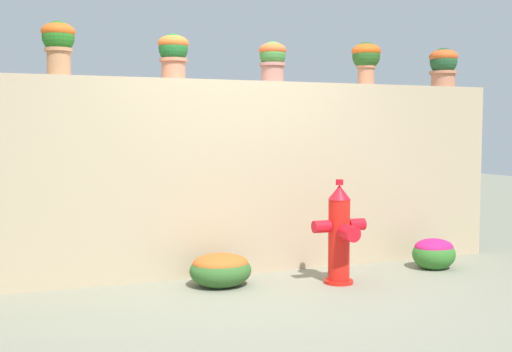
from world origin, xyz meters
TOP-DOWN VIEW (x-y plane):
  - ground_plane at (0.00, 0.00)m, footprint 24.00×24.00m
  - stone_wall at (0.00, 0.99)m, footprint 5.74×0.40m
  - potted_plant_1 at (-1.51, 0.96)m, footprint 0.29×0.29m
  - potted_plant_2 at (-0.50, 1.01)m, footprint 0.28×0.28m
  - potted_plant_3 at (0.47, 0.96)m, footprint 0.27×0.27m
  - potted_plant_4 at (1.53, 0.99)m, footprint 0.30×0.30m
  - potted_plant_5 at (2.49, 0.98)m, footprint 0.31×0.31m
  - fire_hydrant at (0.77, 0.14)m, footprint 0.50×0.39m
  - flower_bush_left at (-0.24, 0.44)m, footprint 0.55×0.49m
  - flower_bush_right at (1.94, 0.35)m, footprint 0.43×0.39m

SIDE VIEW (x-z plane):
  - ground_plane at x=0.00m, z-range 0.00..0.00m
  - flower_bush_left at x=-0.24m, z-range 0.01..0.30m
  - flower_bush_right at x=1.94m, z-range 0.01..0.32m
  - fire_hydrant at x=0.77m, z-range -0.03..0.90m
  - stone_wall at x=0.00m, z-range 0.00..1.82m
  - potted_plant_3 at x=0.47m, z-range 1.86..2.25m
  - potted_plant_5 at x=2.49m, z-range 1.86..2.28m
  - potted_plant_2 at x=-0.50m, z-range 1.86..2.28m
  - potted_plant_4 at x=1.53m, z-range 1.89..2.33m
  - potted_plant_1 at x=-1.51m, z-range 1.88..2.35m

